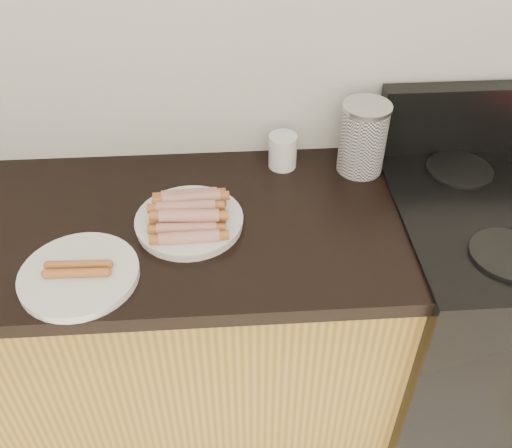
{
  "coord_description": "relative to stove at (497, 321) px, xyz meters",
  "views": [
    {
      "loc": [
        -0.04,
        0.59,
        1.83
      ],
      "look_at": [
        0.03,
        1.62,
        0.94
      ],
      "focal_mm": 40.0,
      "sensor_mm": 36.0,
      "label": 1
    }
  ],
  "objects": [
    {
      "name": "main_plate",
      "position": [
        -0.91,
        0.0,
        0.45
      ],
      "size": [
        0.27,
        0.27,
        0.02
      ],
      "primitive_type": "cylinder",
      "rotation": [
        0.0,
        0.0,
        -0.02
      ],
      "color": "white",
      "rests_on": "counter_slab"
    },
    {
      "name": "burner_near_left",
      "position": [
        -0.17,
        -0.17,
        0.46
      ],
      "size": [
        0.18,
        0.18,
        0.01
      ],
      "primitive_type": "cylinder",
      "color": "black",
      "rests_on": "stove"
    },
    {
      "name": "canister",
      "position": [
        -0.44,
        0.22,
        0.55
      ],
      "size": [
        0.13,
        0.13,
        0.2
      ],
      "rotation": [
        0.0,
        0.0,
        0.15
      ],
      "color": "white",
      "rests_on": "counter_slab"
    },
    {
      "name": "cabinet_base",
      "position": [
        -1.48,
        0.01,
        -0.03
      ],
      "size": [
        2.2,
        0.59,
        0.86
      ],
      "primitive_type": "cube",
      "color": "#B58737",
      "rests_on": "floor"
    },
    {
      "name": "side_plate",
      "position": [
        -1.16,
        -0.17,
        0.45
      ],
      "size": [
        0.33,
        0.33,
        0.02
      ],
      "primitive_type": "cylinder",
      "rotation": [
        0.0,
        0.0,
        -0.25
      ],
      "color": "white",
      "rests_on": "counter_slab"
    },
    {
      "name": "mug",
      "position": [
        -0.66,
        0.24,
        0.49
      ],
      "size": [
        0.1,
        0.1,
        0.1
      ],
      "primitive_type": "cylinder",
      "rotation": [
        0.0,
        0.0,
        0.4
      ],
      "color": "white",
      "rests_on": "counter_slab"
    },
    {
      "name": "stove_panel",
      "position": [
        0.0,
        0.28,
        0.55
      ],
      "size": [
        0.76,
        0.06,
        0.2
      ],
      "primitive_type": "cube",
      "color": "black",
      "rests_on": "stove"
    },
    {
      "name": "wall_back",
      "position": [
        -0.78,
        0.32,
        0.84
      ],
      "size": [
        4.0,
        0.04,
        2.6
      ],
      "primitive_type": "cube",
      "color": "silver",
      "rests_on": "ground"
    },
    {
      "name": "hotdog_pile",
      "position": [
        -0.91,
        0.0,
        0.49
      ],
      "size": [
        0.14,
        0.2,
        0.06
      ],
      "rotation": [
        0.0,
        0.0,
        -0.02
      ],
      "color": "maroon",
      "rests_on": "main_plate"
    },
    {
      "name": "plain_sausages",
      "position": [
        -1.16,
        -0.17,
        0.47
      ],
      "size": [
        0.14,
        0.05,
        0.02
      ],
      "rotation": [
        0.0,
        0.0,
        -0.03
      ],
      "color": "#C07546",
      "rests_on": "side_plate"
    },
    {
      "name": "stove",
      "position": [
        0.0,
        0.0,
        0.0
      ],
      "size": [
        0.76,
        0.65,
        0.91
      ],
      "color": "black",
      "rests_on": "floor"
    },
    {
      "name": "burner_far_left",
      "position": [
        -0.17,
        0.17,
        0.46
      ],
      "size": [
        0.18,
        0.18,
        0.01
      ],
      "primitive_type": "cylinder",
      "color": "black",
      "rests_on": "stove"
    }
  ]
}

